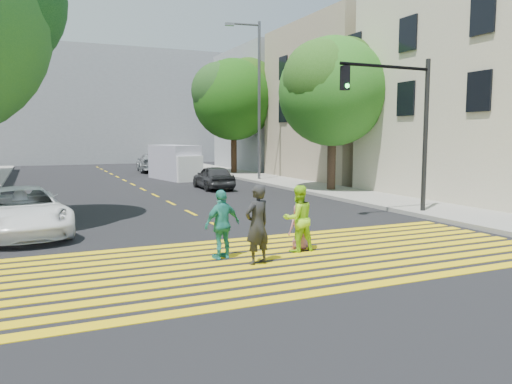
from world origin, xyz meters
TOP-DOWN VIEW (x-y plane):
  - ground at (0.00, 0.00)m, footprint 120.00×120.00m
  - sidewalk_right at (8.50, 15.00)m, footprint 3.00×60.00m
  - crosswalk at (0.00, 1.28)m, footprint 13.40×5.30m
  - lane_line at (0.00, 22.50)m, footprint 0.12×34.40m
  - building_right_cream at (15.00, 8.00)m, footprint 10.00×10.00m
  - building_right_tan at (15.00, 19.00)m, footprint 10.00×10.00m
  - building_right_grey at (15.00, 30.00)m, footprint 10.00×10.00m
  - backdrop_block at (0.00, 48.00)m, footprint 30.00×8.00m
  - tree_right_near at (8.60, 12.82)m, footprint 6.62×6.42m
  - tree_right_far at (8.39, 25.79)m, footprint 7.18×6.75m
  - pedestrian_man at (-0.78, 1.17)m, footprint 0.76×0.61m
  - pedestrian_woman at (0.64, 1.88)m, footprint 0.81×0.64m
  - pedestrian_child at (0.77, 2.04)m, footprint 0.58×0.39m
  - pedestrian_extra at (-1.33, 1.95)m, footprint 1.02×0.64m
  - white_sedan at (-5.65, 7.01)m, footprint 2.83×5.18m
  - dark_car_near at (3.52, 16.61)m, footprint 1.65×3.83m
  - silver_car at (3.24, 30.99)m, footprint 2.63×5.25m
  - dark_car_parked at (5.13, 27.43)m, footprint 1.30×3.67m
  - white_van at (3.22, 23.29)m, footprint 2.55×5.01m
  - traffic_signal at (6.61, 5.16)m, footprint 3.79×0.35m
  - street_lamp at (7.53, 19.97)m, footprint 2.23×0.55m

SIDE VIEW (x-z plane):
  - ground at x=0.00m, z-range 0.00..0.00m
  - lane_line at x=0.00m, z-range 0.00..0.01m
  - crosswalk at x=0.00m, z-range 0.00..0.01m
  - sidewalk_right at x=8.50m, z-range 0.00..0.15m
  - pedestrian_child at x=0.77m, z-range 0.00..1.17m
  - dark_car_parked at x=5.13m, z-range 0.00..1.21m
  - dark_car_near at x=3.52m, z-range 0.00..1.29m
  - white_sedan at x=-5.65m, z-range 0.00..1.38m
  - silver_car at x=3.24m, z-range 0.00..1.46m
  - pedestrian_extra at x=-1.33m, z-range 0.00..1.62m
  - pedestrian_woman at x=0.64m, z-range 0.00..1.65m
  - pedestrian_man at x=-0.78m, z-range 0.00..1.79m
  - white_van at x=3.22m, z-range -0.06..2.20m
  - traffic_signal at x=6.61m, z-range 0.82..6.38m
  - building_right_cream at x=15.00m, z-range 0.00..10.00m
  - building_right_tan at x=15.00m, z-range 0.00..10.00m
  - building_right_grey at x=15.00m, z-range 0.00..10.00m
  - tree_right_near at x=8.60m, z-range 1.40..9.31m
  - street_lamp at x=7.53m, z-range 0.73..10.57m
  - tree_right_far at x=8.39m, z-range 1.51..10.14m
  - backdrop_block at x=0.00m, z-range 0.00..12.00m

